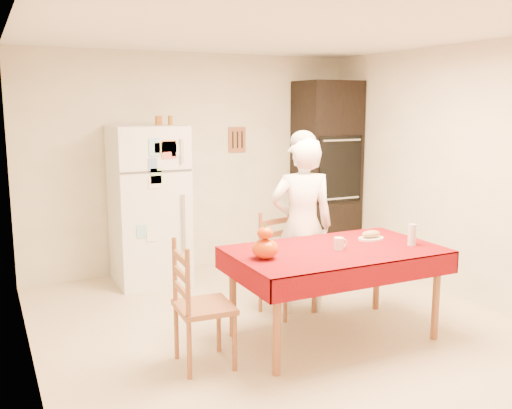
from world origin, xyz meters
TOP-DOWN VIEW (x-y plane):
  - floor at (0.00, 0.00)m, footprint 4.50×4.50m
  - room_shell at (0.00, 0.00)m, footprint 4.02×4.52m
  - refrigerator at (-0.65, 1.88)m, footprint 0.75×0.74m
  - oven_cabinet at (1.63, 1.93)m, footprint 0.70×0.62m
  - dining_table at (0.30, -0.29)m, footprint 1.70×1.00m
  - chair_far at (0.21, 0.45)m, footprint 0.51×0.49m
  - chair_left at (-0.91, -0.29)m, footprint 0.42×0.44m
  - seated_woman at (0.37, 0.36)m, footprint 0.68×0.55m
  - coffee_mug at (0.31, -0.33)m, footprint 0.08×0.08m
  - pumpkin_lower at (-0.35, -0.30)m, footprint 0.20×0.20m
  - pumpkin_upper at (-0.35, -0.30)m, footprint 0.12×0.12m
  - wine_glass at (0.94, -0.46)m, footprint 0.07×0.07m
  - bread_plate at (0.76, -0.16)m, footprint 0.24×0.24m
  - bread_loaf at (0.76, -0.16)m, footprint 0.18×0.10m
  - spice_jar_left at (-0.51, 1.93)m, footprint 0.05×0.05m
  - spice_jar_mid at (-0.49, 1.93)m, footprint 0.05×0.05m
  - spice_jar_right at (-0.37, 1.93)m, footprint 0.05×0.05m

SIDE VIEW (x-z plane):
  - floor at x=0.00m, z-range 0.00..0.00m
  - chair_far at x=0.21m, z-range 0.03..0.98m
  - chair_left at x=-0.91m, z-range 0.03..0.98m
  - dining_table at x=0.30m, z-range 0.31..1.07m
  - bread_plate at x=0.76m, z-range 0.76..0.78m
  - bread_loaf at x=0.76m, z-range 0.78..0.84m
  - coffee_mug at x=0.31m, z-range 0.76..0.86m
  - seated_woman at x=0.37m, z-range 0.00..1.63m
  - pumpkin_lower at x=-0.35m, z-range 0.76..0.91m
  - wine_glass at x=0.94m, z-range 0.76..0.94m
  - refrigerator at x=-0.65m, z-range 0.00..1.70m
  - pumpkin_upper at x=-0.35m, z-range 0.91..1.01m
  - oven_cabinet at x=1.63m, z-range 0.00..2.20m
  - room_shell at x=0.00m, z-range 0.37..2.88m
  - spice_jar_left at x=-0.51m, z-range 1.70..1.80m
  - spice_jar_mid at x=-0.49m, z-range 1.70..1.80m
  - spice_jar_right at x=-0.37m, z-range 1.70..1.80m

